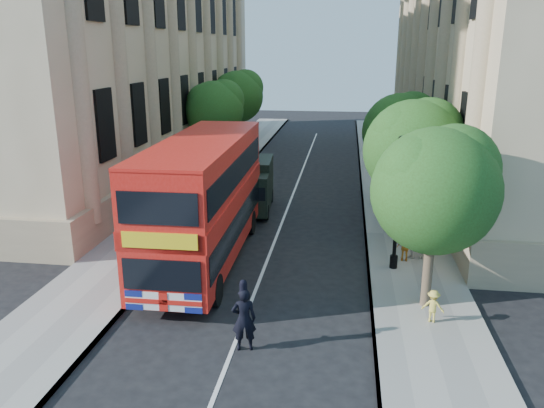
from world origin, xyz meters
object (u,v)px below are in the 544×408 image
at_px(double_decker_bus, 204,197).
at_px(box_van, 253,187).
at_px(police_constable, 244,319).
at_px(lamp_post, 397,209).
at_px(woman_pedestrian, 414,239).

xyz_separation_m(double_decker_bus, box_van, (0.65, 7.17, -1.40)).
bearing_deg(police_constable, box_van, -94.23).
height_order(lamp_post, woman_pedestrian, lamp_post).
xyz_separation_m(box_van, police_constable, (2.13, -13.38, -0.35)).
distance_m(lamp_post, police_constable, 8.01).
bearing_deg(box_van, police_constable, -85.15).
height_order(lamp_post, double_decker_bus, lamp_post).
relative_size(police_constable, woman_pedestrian, 1.18).
bearing_deg(box_van, double_decker_bus, -99.33).
xyz_separation_m(lamp_post, double_decker_bus, (-7.44, -0.10, 0.19)).
bearing_deg(lamp_post, box_van, 133.87).
height_order(box_van, woman_pedestrian, box_van).
height_order(double_decker_bus, box_van, double_decker_bus).
height_order(lamp_post, box_van, lamp_post).
bearing_deg(box_van, lamp_post, -50.30).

